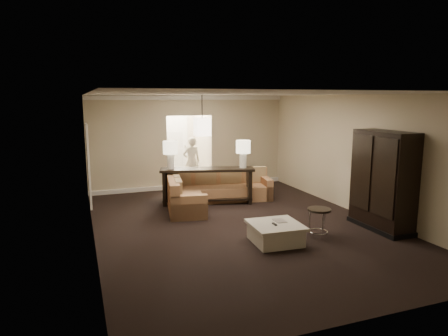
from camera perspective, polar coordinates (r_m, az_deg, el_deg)
name	(u,v)px	position (r m, az deg, el deg)	size (l,w,h in m)	color
ground	(240,225)	(8.73, 2.30, -8.18)	(8.00, 8.00, 0.00)	black
wall_back	(190,142)	(12.16, -4.91, 3.69)	(6.00, 0.04, 2.80)	tan
wall_front	(371,211)	(5.03, 20.25, -5.81)	(6.00, 0.04, 2.80)	tan
wall_left	(91,170)	(7.77, -18.52, -0.31)	(0.04, 8.00, 2.80)	tan
wall_right	(358,155)	(9.94, 18.56, 1.82)	(0.04, 8.00, 2.80)	tan
ceiling	(241,94)	(8.30, 2.43, 10.53)	(6.00, 8.00, 0.02)	white
crown_molding	(190,98)	(12.04, -4.95, 9.98)	(6.00, 0.10, 0.12)	silver
baseboard	(191,186)	(12.33, -4.76, -2.53)	(6.00, 0.10, 0.12)	silver
side_door	(89,165)	(10.59, -18.78, 0.37)	(0.05, 0.90, 2.10)	white
foyer	(179,141)	(13.46, -6.43, 3.84)	(1.44, 2.02, 2.80)	silver
sectional_sofa	(208,191)	(10.38, -2.24, -3.32)	(3.10, 2.34, 0.84)	brown
coffee_table	(276,233)	(7.73, 7.37, -9.16)	(0.99, 0.99, 0.39)	beige
console_table	(207,183)	(10.37, -2.40, -2.09)	(2.47, 1.17, 0.93)	black
armoire	(383,183)	(8.90, 21.72, -1.97)	(0.61, 1.43, 2.06)	black
drink_table	(319,217)	(8.13, 13.41, -6.77)	(0.46, 0.46, 0.58)	black
table_lamp_left	(170,150)	(10.23, -7.67, 2.51)	(0.37, 0.37, 0.71)	white
table_lamp_right	(243,150)	(10.31, 2.76, 2.65)	(0.37, 0.37, 0.71)	white
pendant_light	(202,127)	(10.86, -3.12, 5.91)	(0.38, 0.38, 1.09)	black
person	(192,159)	(12.55, -4.65, 1.32)	(0.61, 0.41, 1.68)	#EBE3C7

